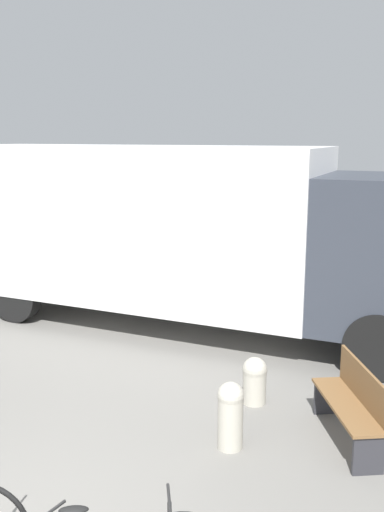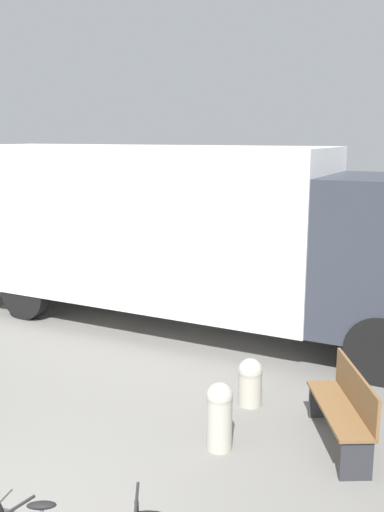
{
  "view_description": "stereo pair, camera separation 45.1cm",
  "coord_description": "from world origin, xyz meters",
  "px_view_note": "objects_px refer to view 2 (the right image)",
  "views": [
    {
      "loc": [
        2.76,
        -3.43,
        3.48
      ],
      "look_at": [
        0.42,
        4.35,
        1.76
      ],
      "focal_mm": 40.0,
      "sensor_mm": 36.0,
      "label": 1
    },
    {
      "loc": [
        3.18,
        -3.29,
        3.48
      ],
      "look_at": [
        0.42,
        4.35,
        1.76
      ],
      "focal_mm": 40.0,
      "sensor_mm": 36.0,
      "label": 2
    }
  ],
  "objects_px": {
    "delivery_truck": "(182,228)",
    "bollard_near_bench": "(220,413)",
    "bollard_far_bench": "(250,380)",
    "park_bench": "(345,406)"
  },
  "relations": [
    {
      "from": "delivery_truck",
      "to": "bollard_near_bench",
      "type": "xyz_separation_m",
      "value": [
        1.93,
        -3.91,
        -1.4
      ]
    },
    {
      "from": "park_bench",
      "to": "bollard_far_bench",
      "type": "bearing_deg",
      "value": 41.68
    },
    {
      "from": "park_bench",
      "to": "bollard_near_bench",
      "type": "xyz_separation_m",
      "value": [
        -1.32,
        -0.55,
        -0.05
      ]
    },
    {
      "from": "bollard_near_bench",
      "to": "bollard_far_bench",
      "type": "height_order",
      "value": "bollard_near_bench"
    },
    {
      "from": "delivery_truck",
      "to": "bollard_near_bench",
      "type": "bearing_deg",
      "value": -56.68
    },
    {
      "from": "bollard_near_bench",
      "to": "delivery_truck",
      "type": "bearing_deg",
      "value": 116.32
    },
    {
      "from": "bollard_near_bench",
      "to": "park_bench",
      "type": "bearing_deg",
      "value": 22.52
    },
    {
      "from": "park_bench",
      "to": "bollard_far_bench",
      "type": "xyz_separation_m",
      "value": [
        -1.26,
        0.63,
        -0.15
      ]
    },
    {
      "from": "park_bench",
      "to": "bollard_near_bench",
      "type": "bearing_deg",
      "value": 90.8
    },
    {
      "from": "park_bench",
      "to": "bollard_far_bench",
      "type": "height_order",
      "value": "park_bench"
    }
  ]
}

